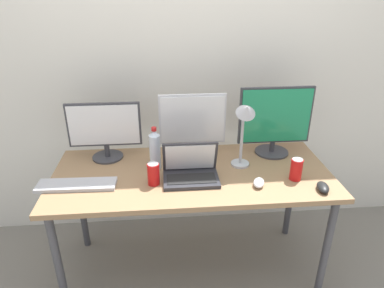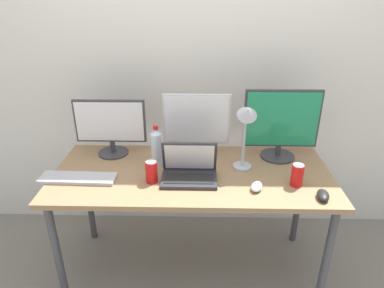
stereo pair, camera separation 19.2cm
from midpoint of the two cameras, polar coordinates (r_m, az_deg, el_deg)
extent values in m
plane|color=gray|center=(2.45, -2.38, -19.88)|extent=(16.00, 16.00, 0.00)
cube|color=silver|center=(2.36, -3.69, 14.51)|extent=(7.00, 0.08, 2.60)
cylinder|color=#424247|center=(2.11, -23.91, -18.34)|extent=(0.04, 0.04, 0.71)
cylinder|color=#424247|center=(2.15, 19.01, -16.45)|extent=(0.04, 0.04, 0.71)
cylinder|color=#424247|center=(2.54, -20.11, -9.44)|extent=(0.04, 0.04, 0.71)
cylinder|color=#424247|center=(2.58, 14.09, -8.08)|extent=(0.04, 0.04, 0.71)
cube|color=#93704C|center=(2.01, -2.74, -5.11)|extent=(1.61, 0.70, 0.03)
cylinder|color=#38383D|center=(2.24, -16.24, -2.10)|extent=(0.19, 0.19, 0.01)
cylinder|color=#38383D|center=(2.22, -16.38, -1.09)|extent=(0.03, 0.03, 0.08)
cube|color=#38383D|center=(2.15, -16.94, 3.08)|extent=(0.44, 0.02, 0.27)
cube|color=white|center=(2.14, -17.00, 2.95)|extent=(0.42, 0.01, 0.25)
cylinder|color=silver|center=(2.19, -2.43, -1.67)|extent=(0.21, 0.21, 0.01)
cylinder|color=silver|center=(2.17, -2.45, -0.67)|extent=(0.03, 0.03, 0.07)
cube|color=silver|center=(2.10, -2.54, 4.12)|extent=(0.41, 0.02, 0.32)
cube|color=white|center=(2.08, -2.53, 3.99)|extent=(0.39, 0.01, 0.29)
cylinder|color=#38383D|center=(2.25, 10.76, -1.33)|extent=(0.21, 0.21, 0.01)
cylinder|color=#38383D|center=(2.24, 10.84, -0.46)|extent=(0.03, 0.03, 0.06)
cube|color=#38383D|center=(2.16, 11.29, 4.66)|extent=(0.46, 0.02, 0.36)
cube|color=#1E8C59|center=(2.14, 11.38, 4.53)|extent=(0.43, 0.01, 0.34)
cube|color=#2D2D33|center=(1.91, -3.04, -5.92)|extent=(0.31, 0.20, 0.02)
cube|color=black|center=(1.89, -3.03, -5.86)|extent=(0.27, 0.11, 0.00)
cube|color=#2D2D33|center=(1.92, -3.19, -2.16)|extent=(0.31, 0.07, 0.19)
cube|color=white|center=(1.91, -3.18, -2.31)|extent=(0.28, 0.06, 0.17)
cube|color=#B2B2B7|center=(1.99, -21.34, -6.44)|extent=(0.42, 0.13, 0.02)
ellipsoid|color=black|center=(1.92, 18.34, -6.94)|extent=(0.08, 0.12, 0.04)
ellipsoid|color=silver|center=(1.88, 8.22, -6.49)|extent=(0.09, 0.11, 0.04)
cylinder|color=silver|center=(2.01, -8.89, -1.40)|extent=(0.07, 0.07, 0.21)
cone|color=silver|center=(1.96, -9.13, 1.75)|extent=(0.06, 0.06, 0.03)
cylinder|color=red|center=(1.95, -9.18, 2.42)|extent=(0.03, 0.03, 0.02)
cylinder|color=red|center=(1.96, 14.33, -4.22)|extent=(0.07, 0.07, 0.12)
cylinder|color=silver|center=(1.93, 14.53, -2.59)|extent=(0.06, 0.06, 0.00)
cylinder|color=red|center=(1.88, -9.37, -5.06)|extent=(0.07, 0.07, 0.12)
cylinder|color=silver|center=(1.85, -9.50, -3.37)|extent=(0.06, 0.06, 0.00)
cylinder|color=#B7B7BC|center=(2.08, 5.41, -3.36)|extent=(0.11, 0.11, 0.01)
cylinder|color=#B7B7BC|center=(2.00, 5.61, 0.96)|extent=(0.02, 0.02, 0.33)
cone|color=#B7B7BC|center=(1.88, 6.18, 5.63)|extent=(0.11, 0.12, 0.11)
camera|label=1|loc=(0.10, -92.86, -1.35)|focal=32.00mm
camera|label=2|loc=(0.10, 87.14, 1.35)|focal=32.00mm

